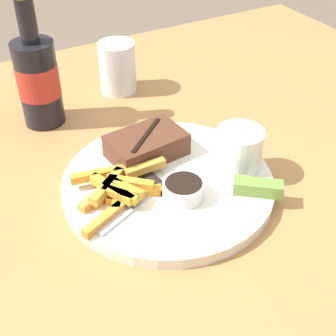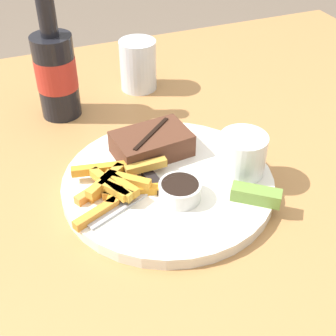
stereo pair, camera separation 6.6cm
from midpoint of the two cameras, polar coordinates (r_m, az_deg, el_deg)
The scene contains 11 objects.
dining_table at distance 0.74m, azimuth 2.59°, elevation -7.01°, with size 1.33×1.09×0.74m.
dinner_plate at distance 0.68m, azimuth 2.78°, elevation -2.04°, with size 0.31×0.31×0.02m.
steak_portion at distance 0.71m, azimuth 0.87°, elevation 2.94°, with size 0.12×0.08×0.04m.
fries_pile at distance 0.65m, azimuth -3.36°, elevation -1.93°, with size 0.15×0.13×0.02m.
coleslaw_cup at distance 0.68m, azimuth 11.84°, elevation 1.80°, with size 0.07×0.07×0.06m.
dipping_sauce_cup at distance 0.64m, azimuth 4.62°, elevation -2.77°, with size 0.06×0.06×0.02m.
pickle_spear at distance 0.65m, azimuth 13.58°, elevation -3.34°, with size 0.07×0.06×0.02m.
fork_utensil at distance 0.63m, azimuth -2.21°, elevation -4.63°, with size 0.13×0.06×0.00m.
knife_utensil at distance 0.69m, azimuth -0.38°, elevation -0.18°, with size 0.04×0.17×0.01m.
beer_bottle at distance 0.83m, azimuth -11.29°, elevation 11.47°, with size 0.07×0.07×0.24m.
drinking_glass at distance 0.92m, azimuth -1.57°, elevation 12.38°, with size 0.07×0.07×0.10m.
Camera 2 is at (-0.19, -0.48, 1.18)m, focal length 50.00 mm.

